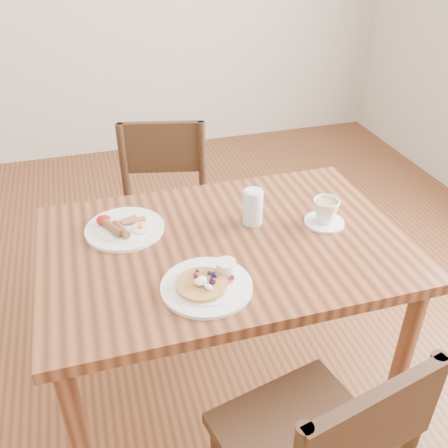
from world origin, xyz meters
The scene contains 7 objects.
ground centered at (0.00, 0.00, 0.00)m, with size 5.00×5.00×0.00m, color #543018.
dining_table centered at (0.00, 0.00, 0.65)m, with size 1.20×0.80×0.75m.
chair_far centered at (-0.09, 0.64, 0.49)m, with size 0.50×0.50×0.88m.
pancake_plate centered at (-0.11, -0.21, 0.76)m, with size 0.27×0.27×0.06m.
breakfast_plate centered at (-0.31, 0.16, 0.76)m, with size 0.27×0.27×0.04m.
teacup_saucer centered at (0.37, 0.01, 0.79)m, with size 0.14×0.14×0.09m.
water_glass centered at (0.13, 0.09, 0.81)m, with size 0.07×0.07×0.13m, color silver.
Camera 1 is at (-0.38, -1.30, 1.70)m, focal length 40.00 mm.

